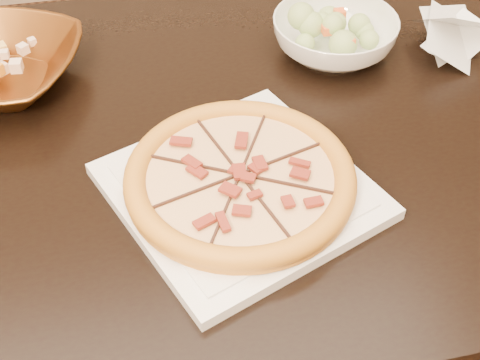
{
  "coord_description": "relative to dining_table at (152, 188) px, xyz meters",
  "views": [
    {
      "loc": [
        -0.01,
        -0.58,
        1.41
      ],
      "look_at": [
        0.12,
        0.04,
        0.78
      ],
      "focal_mm": 50.0,
      "sensor_mm": 36.0,
      "label": 1
    }
  ],
  "objects": [
    {
      "name": "dining_table",
      "position": [
        0.0,
        0.0,
        0.0
      ],
      "size": [
        1.39,
        0.91,
        0.75
      ],
      "color": "black",
      "rests_on": "floor"
    },
    {
      "name": "plate",
      "position": [
        0.11,
        -0.14,
        0.11
      ],
      "size": [
        0.41,
        0.41,
        0.02
      ],
      "color": "white",
      "rests_on": "dining_table"
    },
    {
      "name": "pizza",
      "position": [
        0.11,
        -0.14,
        0.14
      ],
      "size": [
        0.31,
        0.31,
        0.03
      ],
      "color": "gold",
      "rests_on": "plate"
    },
    {
      "name": "salad_bowl",
      "position": [
        0.34,
        0.17,
        0.14
      ],
      "size": [
        0.26,
        0.26,
        0.07
      ],
      "primitive_type": "imported",
      "rotation": [
        0.0,
        0.0,
        -0.28
      ],
      "color": "white",
      "rests_on": "dining_table"
    },
    {
      "name": "salad",
      "position": [
        0.34,
        0.17,
        0.19
      ],
      "size": [
        0.09,
        0.1,
        0.04
      ],
      "color": "#98B86E",
      "rests_on": "salad_bowl"
    },
    {
      "name": "cling_film",
      "position": [
        0.56,
        0.12,
        0.13
      ],
      "size": [
        0.17,
        0.14,
        0.05
      ],
      "primitive_type": null,
      "rotation": [
        0.0,
        0.0,
        0.01
      ],
      "color": "silver",
      "rests_on": "dining_table"
    }
  ]
}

